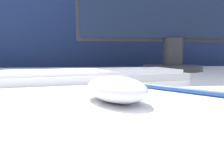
% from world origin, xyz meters
% --- Properties ---
extents(partition_panel, '(5.00, 0.03, 1.48)m').
position_xyz_m(partition_panel, '(0.00, 0.72, 0.74)').
color(partition_panel, navy).
rests_on(partition_panel, ground_plane).
extents(computer_mouse_near, '(0.10, 0.12, 0.03)m').
position_xyz_m(computer_mouse_near, '(-0.08, -0.19, 0.78)').
color(computer_mouse_near, white).
rests_on(computer_mouse_near, desk).
extents(keyboard, '(0.43, 0.20, 0.02)m').
position_xyz_m(keyboard, '(-0.09, 0.04, 0.77)').
color(keyboard, white).
rests_on(keyboard, desk).
extents(pen, '(0.09, 0.12, 0.01)m').
position_xyz_m(pen, '(0.04, -0.15, 0.76)').
color(pen, '#284C9E').
rests_on(pen, desk).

